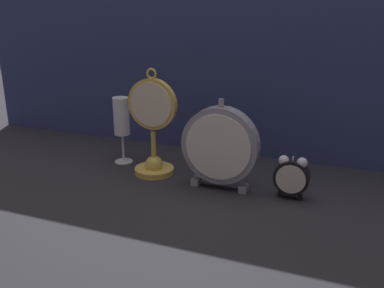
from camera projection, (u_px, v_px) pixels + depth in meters
The scene contains 6 objects.
ground_plane at pixel (181, 190), 1.11m from camera, with size 4.00×4.00×0.00m, color #232328.
fabric_backdrop_drape at pixel (221, 61), 1.30m from camera, with size 1.75×0.01×0.58m, color navy.
pocket_watch_on_stand at pixel (153, 133), 1.18m from camera, with size 0.14×0.11×0.30m.
alarm_clock_twin_bell at pixel (292, 175), 1.04m from camera, with size 0.09×0.03×0.11m.
mantel_clock_silver at pixel (220, 146), 1.08m from camera, with size 0.20×0.04×0.24m.
champagne_flute at pixel (122, 121), 1.26m from camera, with size 0.05×0.05×0.20m.
Camera 1 is at (0.40, -0.93, 0.46)m, focal length 40.00 mm.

